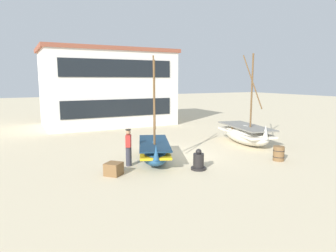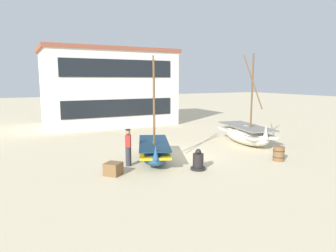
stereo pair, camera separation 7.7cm
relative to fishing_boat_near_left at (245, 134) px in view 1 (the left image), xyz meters
name	(u,v)px [view 1 (the left image)]	position (x,y,z in m)	size (l,w,h in m)	color
ground_plane	(177,156)	(-5.11, -0.66, -0.62)	(120.00, 120.00, 0.00)	beige
fishing_boat_near_left	(245,134)	(0.00, 0.00, 0.00)	(2.49, 4.60, 5.34)	silver
fishing_boat_centre_large	(154,150)	(-6.59, -1.08, -0.10)	(2.73, 4.16, 4.97)	#23517A
fisherman_by_hull	(129,148)	(-7.95, -1.30, 0.21)	(0.36, 0.42, 1.68)	#33333D
capstan_winch	(199,162)	(-5.46, -3.22, -0.26)	(0.66, 0.66, 0.92)	black
wooden_barrel	(279,153)	(-1.24, -3.76, -0.27)	(0.56, 0.56, 0.70)	brown
cargo_crate	(114,169)	(-8.96, -2.28, -0.37)	(0.62, 0.62, 0.51)	brown
harbor_building_main	(108,87)	(-5.07, 11.77, 2.59)	(10.94, 6.26, 6.39)	white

